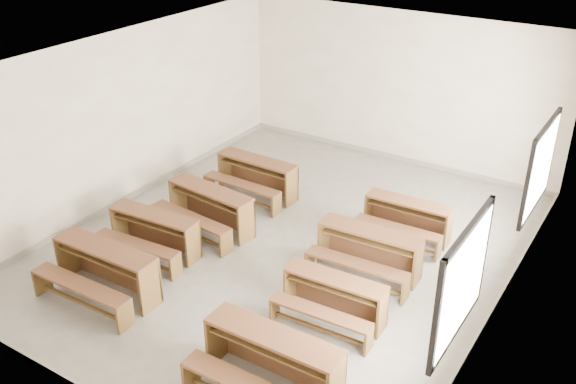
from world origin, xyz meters
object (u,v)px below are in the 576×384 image
Objects in this scene: desk_set_3 at (256,175)px; desk_set_7 at (407,217)px; desk_set_2 at (209,206)px; desk_set_0 at (104,268)px; desk_set_5 at (333,296)px; desk_set_4 at (271,359)px; desk_set_6 at (368,249)px; desk_set_1 at (153,231)px.

desk_set_3 reaches higher than desk_set_7.
desk_set_3 is at bearing 97.52° from desk_set_2.
desk_set_3 is at bearing 88.39° from desk_set_0.
desk_set_2 is 1.16× the size of desk_set_5.
desk_set_4 is (3.08, -2.65, 0.02)m from desk_set_2.
desk_set_7 is (3.03, 1.60, -0.05)m from desk_set_2.
desk_set_3 is 3.25m from desk_set_6.
desk_set_0 is 3.18m from desk_set_4.
desk_set_1 is at bearing 97.49° from desk_set_0.
desk_set_2 is 3.42m from desk_set_7.
desk_set_7 is at bearing 33.14° from desk_set_2.
desk_set_4 reaches higher than desk_set_5.
desk_set_3 is 5.21m from desk_set_4.
desk_set_0 is 0.99× the size of desk_set_4.
desk_set_2 is at bearing 158.19° from desk_set_5.
desk_set_1 is at bearing 154.53° from desk_set_4.
desk_set_4 is at bearing -28.91° from desk_set_1.
desk_set_5 is at bearing -13.61° from desk_set_2.
desk_set_6 is (3.01, -1.24, -0.00)m from desk_set_3.
desk_set_1 is at bearing -142.49° from desk_set_7.
desk_set_3 is 0.99× the size of desk_set_6.
desk_set_1 is at bearing 178.13° from desk_set_5.
desk_set_1 reaches higher than desk_set_7.
desk_set_4 is at bearing -92.00° from desk_set_5.
desk_set_4 is (3.36, -1.55, 0.05)m from desk_set_1.
desk_set_5 is (3.12, -2.55, -0.04)m from desk_set_3.
desk_set_1 is 4.27m from desk_set_7.
desk_set_3 reaches higher than desk_set_5.
desk_set_4 is 4.25m from desk_set_7.
desk_set_1 is at bearing -159.98° from desk_set_6.
desk_set_3 is 4.03m from desk_set_5.
desk_set_5 is 0.90× the size of desk_set_6.
desk_set_3 is 0.94× the size of desk_set_4.
desk_set_3 is (0.22, 2.61, 0.02)m from desk_set_1.
desk_set_5 is 2.65m from desk_set_7.
desk_set_2 reaches higher than desk_set_6.
desk_set_4 is 1.06× the size of desk_set_6.
desk_set_2 reaches higher than desk_set_7.
desk_set_0 is 1.16× the size of desk_set_5.
desk_set_1 is 3.33m from desk_set_5.
desk_set_3 is at bearing 126.33° from desk_set_4.
desk_set_2 is at bearing 71.90° from desk_set_1.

